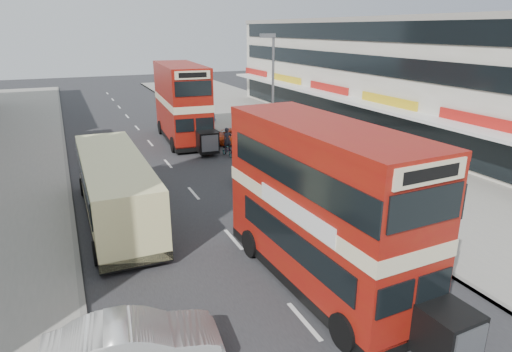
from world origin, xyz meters
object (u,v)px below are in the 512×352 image
street_lamp (272,88)px  car_right_a (270,171)px  coach (115,186)px  cyclist (228,147)px  pedestrian_near (303,155)px  bus_main (323,206)px  car_left_front (134,346)px  car_right_c (195,117)px  pedestrian_far (236,115)px  car_right_b (228,137)px  bus_second (182,103)px

street_lamp → car_right_a: size_ratio=1.86×
coach → cyclist: (8.38, 8.09, -0.95)m
pedestrian_near → cyclist: bearing=-59.4°
bus_main → car_left_front: size_ratio=2.20×
cyclist → car_right_a: bearing=-92.6°
coach → car_left_front: coach is taller
car_left_front → car_right_c: 31.14m
pedestrian_far → bus_main: bearing=-100.5°
car_right_b → cyclist: (-1.23, -3.20, 0.11)m
car_left_front → car_right_a: 15.42m
car_right_c → cyclist: 11.30m
car_right_c → pedestrian_far: pedestrian_far is taller
coach → pedestrian_far: size_ratio=6.58×
bus_main → car_right_c: 28.03m
bus_main → car_left_front: (-6.57, -1.73, -2.12)m
car_right_c → bus_second: bearing=-31.4°
coach → car_right_a: 9.01m
coach → pedestrian_near: coach is taller
car_right_b → car_right_a: bearing=-0.5°
car_left_front → pedestrian_far: bearing=-20.6°
bus_second → car_right_b: (2.84, -2.45, -2.42)m
street_lamp → coach: size_ratio=0.78×
car_right_a → car_right_b: 9.35m
street_lamp → car_right_b: street_lamp is taller
bus_second → car_right_c: 6.58m
bus_second → pedestrian_near: bearing=117.7°
car_right_b → car_right_c: bearing=-172.9°
car_left_front → pedestrian_near: pedestrian_near is taller
car_right_b → coach: bearing=-35.5°
pedestrian_far → cyclist: 10.21m
car_left_front → car_right_c: car_left_front is taller
bus_main → coach: bearing=-58.5°
car_right_c → pedestrian_far: 3.90m
bus_main → car_right_b: bearing=-104.0°
coach → bus_main: bearing=-55.8°
street_lamp → bus_main: bearing=-109.1°
pedestrian_far → pedestrian_near: bearing=-90.0°
street_lamp → bus_second: bearing=116.5°
bus_main → bus_second: bearing=-95.6°
pedestrian_far → cyclist: cyclist is taller
bus_second → pedestrian_far: bus_second is taller
pedestrian_near → street_lamp: bearing=-75.0°
cyclist → pedestrian_near: bearing=-63.9°
bus_second → cyclist: bearing=109.7°
pedestrian_near → pedestrian_far: (1.14, 14.25, -0.09)m
street_lamp → cyclist: street_lamp is taller
bus_second → bus_main: bearing=91.0°
pedestrian_far → car_left_front: bearing=-111.6°
coach → pedestrian_far: (12.64, 17.36, -0.69)m
car_right_c → street_lamp: bearing=-1.4°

